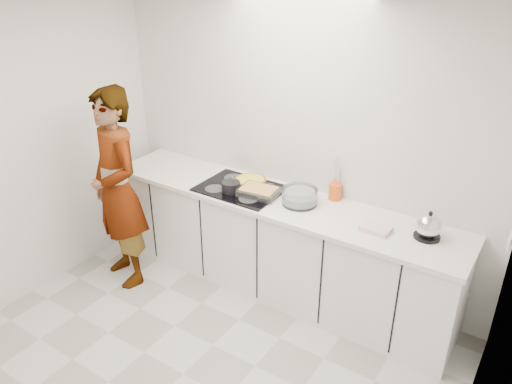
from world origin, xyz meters
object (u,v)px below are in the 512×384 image
Objects in this scene: tart_dish at (251,181)px; cook at (117,190)px; baking_dish at (259,191)px; hob at (241,189)px; utensil_crock at (335,191)px; kettle at (428,227)px; mixing_bowl at (300,197)px; saucepan at (231,187)px.

cook is at bearing -141.77° from tart_dish.
tart_dish is at bearing 141.37° from baking_dish.
hob is 5.17× the size of utensil_crock.
cook reaches higher than kettle.
mixing_bowl is (0.36, 0.07, 0.01)m from baking_dish.
kettle is at bearing 4.52° from baking_dish.
saucepan is 0.89m from utensil_crock.
saucepan is 0.25m from baking_dish.
mixing_bowl is (0.57, 0.04, 0.06)m from hob.
utensil_crock is 0.08× the size of cook.
tart_dish is 1.58m from kettle.
baking_dish reaches higher than hob.
kettle is 0.86m from utensil_crock.
mixing_bowl is at bearing 42.80° from cook.
hob is 3.50× the size of saucepan.
saucepan is at bearing -104.45° from tart_dish.
saucepan is 1.65m from kettle.
kettle reaches higher than mixing_bowl.
baking_dish is at bearing -38.63° from tart_dish.
baking_dish is at bearing -7.71° from hob.
saucepan is (-0.03, -0.10, 0.05)m from hob.
utensil_crock is 1.89m from cook.
tart_dish is 1.17m from cook.
saucepan is at bearing -162.31° from baking_dish.
tart_dish is 0.23m from baking_dish.
mixing_bowl is at bearing -177.71° from kettle.
baking_dish is 1.25m from cook.
cook is at bearing -151.79° from utensil_crock.
hob is 2.00× the size of tart_dish.
utensil_crock reaches higher than tart_dish.
kettle is 1.57× the size of utensil_crock.
cook is (-0.86, -0.51, -0.06)m from saucepan.
mixing_bowl is at bearing 10.89° from baking_dish.
utensil_crock is at bearing 47.01° from cook.
kettle reaches higher than hob.
utensil_crock is at bearing 25.84° from saucepan.
utensil_crock is at bearing 20.23° from hob.
baking_dish is (0.18, -0.14, 0.01)m from tart_dish.
tart_dish is 0.55m from mixing_bowl.
utensil_crock is at bearing 49.81° from mixing_bowl.
mixing_bowl is (0.60, 0.14, 0.00)m from saucepan.
tart_dish is at bearing 178.77° from kettle.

